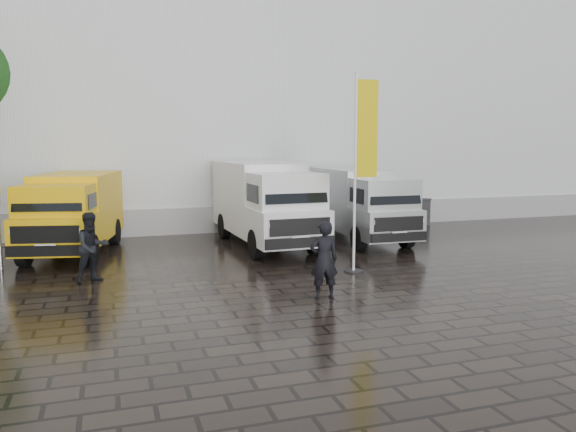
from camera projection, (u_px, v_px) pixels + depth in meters
name	position (u px, v px, depth m)	size (l,w,h in m)	color
ground	(336.00, 275.00, 14.76)	(120.00, 120.00, 0.00)	black
exhibition_hall	(255.00, 94.00, 29.70)	(44.00, 16.00, 12.00)	silver
hall_plinth	(306.00, 216.00, 22.81)	(44.00, 0.15, 1.00)	gray
van_yellow	(73.00, 215.00, 17.41)	(2.06, 5.37, 2.48)	yellow
van_white	(265.00, 205.00, 18.83)	(2.14, 6.43, 2.79)	white
van_silver	(360.00, 205.00, 19.91)	(1.94, 5.81, 2.52)	silver
flagpole	(362.00, 161.00, 14.80)	(0.88, 0.50, 5.30)	black
wheelie_bin	(420.00, 212.00, 23.77)	(0.67, 0.67, 1.12)	black
person_front	(324.00, 260.00, 12.42)	(0.64, 0.42, 1.75)	black
person_tent	(92.00, 247.00, 13.95)	(0.85, 0.66, 1.75)	black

